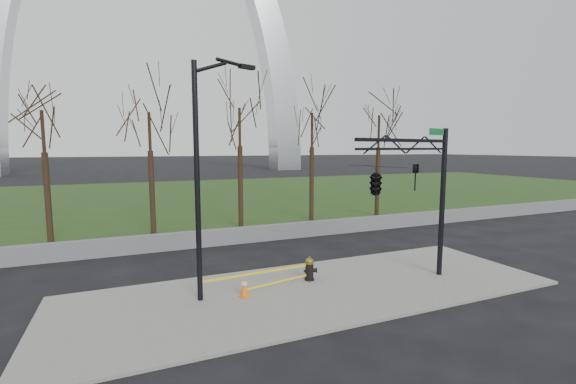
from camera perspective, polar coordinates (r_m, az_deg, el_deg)
name	(u,v)px	position (r m, az deg, el deg)	size (l,w,h in m)	color
ground	(315,291)	(14.51, 4.04, -14.57)	(500.00, 500.00, 0.00)	black
sidewalk	(315,290)	(14.49, 4.04, -14.39)	(18.00, 6.00, 0.10)	slate
grass_strip	(189,196)	(42.81, -14.57, -0.63)	(120.00, 40.00, 0.06)	#213A15
guardrail	(249,234)	(21.51, -5.76, -6.31)	(60.00, 0.30, 0.90)	#59595B
gateway_arch	(151,15)	(91.42, -19.81, 23.55)	(66.00, 6.00, 65.00)	silver
tree_row	(151,167)	(24.10, -19.72, 3.59)	(36.43, 4.00, 8.28)	black
fire_hydrant	(310,269)	(15.22, 3.26, -11.42)	(0.58, 0.42, 0.94)	black
traffic_cone	(244,287)	(13.76, -6.52, -13.92)	(0.44, 0.44, 0.65)	orange
street_light	(203,164)	(12.96, -12.55, 4.04)	(2.33, 0.85, 8.21)	black
traffic_signal_mast	(391,179)	(13.75, 15.05, 1.82)	(4.98, 2.54, 6.00)	black
caution_tape	(267,276)	(14.34, -3.19, -12.45)	(4.28, 0.61, 0.47)	yellow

